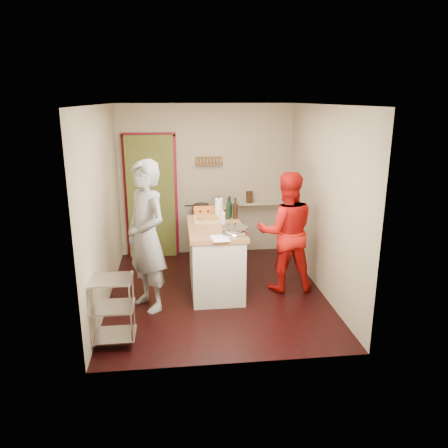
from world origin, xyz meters
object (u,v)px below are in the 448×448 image
(wire_shelving, at_px, (112,308))
(person_stripe, at_px, (147,237))
(person_red, at_px, (286,232))
(stove, at_px, (211,233))
(island, at_px, (216,257))

(wire_shelving, height_order, person_stripe, person_stripe)
(person_red, bearing_deg, person_stripe, 13.85)
(wire_shelving, distance_m, person_stripe, 1.08)
(stove, height_order, wire_shelving, stove)
(island, relative_size, person_stripe, 0.70)
(stove, height_order, person_stripe, person_stripe)
(wire_shelving, bearing_deg, island, 45.35)
(stove, height_order, person_red, person_red)
(person_stripe, bearing_deg, person_red, 66.58)
(person_red, bearing_deg, island, -0.46)
(island, xyz_separation_m, person_stripe, (-0.93, -0.43, 0.47))
(stove, distance_m, island, 1.33)
(stove, relative_size, person_red, 0.58)
(stove, bearing_deg, island, -91.91)
(person_stripe, relative_size, person_red, 1.14)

